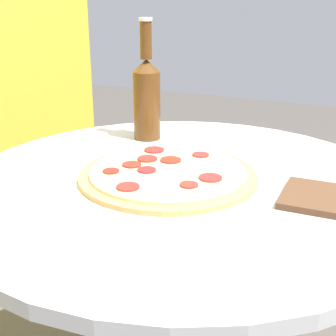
% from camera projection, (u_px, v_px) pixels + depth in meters
% --- Properties ---
extents(table, '(0.88, 0.88, 0.70)m').
position_uv_depth(table, '(180.00, 256.00, 0.98)').
color(table, silver).
rests_on(table, ground_plane).
extents(pizza, '(0.35, 0.35, 0.02)m').
position_uv_depth(pizza, '(168.00, 174.00, 0.92)').
color(pizza, tan).
rests_on(pizza, table).
extents(beer_bottle, '(0.07, 0.07, 0.29)m').
position_uv_depth(beer_bottle, '(147.00, 95.00, 1.13)').
color(beer_bottle, '#563314').
rests_on(beer_bottle, table).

